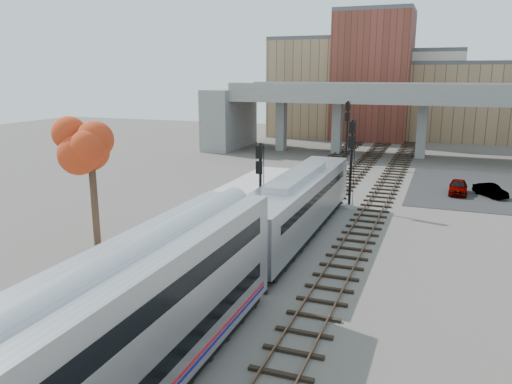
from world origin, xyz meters
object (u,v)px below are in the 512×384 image
Objects in this scene: signal_mast_mid at (351,165)px; car_b at (490,190)px; locomotive at (297,203)px; signal_mast_near at (260,194)px; tree at (90,142)px; signal_mast_far at (347,133)px; car_a at (458,187)px.

car_b is at bearing 36.68° from signal_mast_mid.
car_b is at bearing 51.95° from locomotive.
tree reaches higher than signal_mast_near.
tree is at bearing -171.91° from car_b.
signal_mast_far is 36.05m from tree.
tree reaches higher than signal_mast_far.
locomotive is 2.98× the size of signal_mast_near.
signal_mast_near is at bearing -165.59° from car_b.
signal_mast_near is at bearing -122.81° from car_a.
signal_mast_far is at bearing 75.34° from tree.
signal_mast_mid reaches higher than car_b.
tree is (-13.20, -14.97, 3.05)m from signal_mast_mid.
car_a is at bearing 58.15° from locomotive.
signal_mast_far is 19.34m from car_b.
signal_mast_mid is 0.95× the size of signal_mast_far.
signal_mast_mid is (2.00, 8.44, 1.32)m from locomotive.
signal_mast_far reaches higher than car_b.
signal_mast_near is 0.89× the size of signal_mast_mid.
car_a is (21.56, 23.22, -5.95)m from tree.
signal_mast_far is at bearing 106.95° from car_b.
signal_mast_far is (-0.00, 29.66, 0.81)m from signal_mast_near.
tree reaches higher than locomotive.
tree is (-9.10, -5.11, 3.60)m from signal_mast_near.
locomotive is at bearing -85.75° from signal_mast_far.
signal_mast_near is at bearing -90.00° from signal_mast_far.
tree is (-11.20, -6.53, 4.37)m from locomotive.
car_b is at bearing 1.23° from car_a.
car_b is (2.68, -0.02, -0.10)m from car_a.
car_a is at bearing 143.85° from car_b.
locomotive is 19.71m from car_a.
tree is 34.09m from car_b.
signal_mast_far is at bearing 101.70° from signal_mast_mid.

